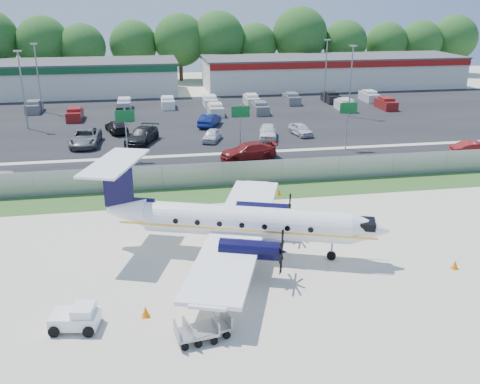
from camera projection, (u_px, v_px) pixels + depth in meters
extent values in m
plane|color=beige|center=(257.00, 263.00, 31.57)|extent=(170.00, 170.00, 0.00)
cube|color=#2D561E|center=(227.00, 193.00, 42.66)|extent=(170.00, 4.00, 0.02)
cube|color=black|center=(216.00, 167.00, 49.14)|extent=(170.00, 8.00, 0.02)
cube|color=black|center=(194.00, 119.00, 68.56)|extent=(170.00, 32.00, 0.02)
cube|color=gray|center=(223.00, 174.00, 44.17)|extent=(120.00, 0.02, 1.90)
cube|color=gray|center=(223.00, 163.00, 43.83)|extent=(120.00, 0.06, 0.06)
cube|color=gray|center=(224.00, 185.00, 44.50)|extent=(120.00, 0.06, 0.06)
cube|color=silver|center=(29.00, 79.00, 84.17)|extent=(46.00, 12.00, 5.00)
cube|color=#474749|center=(27.00, 63.00, 83.27)|extent=(46.40, 12.40, 0.24)
cube|color=#0F4723|center=(19.00, 72.00, 77.84)|extent=(46.00, 0.20, 1.00)
cube|color=silver|center=(332.00, 72.00, 92.25)|extent=(44.00, 12.00, 5.00)
cube|color=#474749|center=(333.00, 57.00, 91.35)|extent=(44.40, 12.40, 0.24)
cube|color=maroon|center=(346.00, 65.00, 85.92)|extent=(44.00, 0.20, 1.00)
cylinder|color=gray|center=(126.00, 134.00, 50.69)|extent=(0.14, 0.14, 5.00)
cube|color=#0C5923|center=(125.00, 116.00, 49.93)|extent=(1.80, 0.08, 1.10)
cylinder|color=gray|center=(240.00, 130.00, 52.46)|extent=(0.14, 0.14, 5.00)
cube|color=#0C5923|center=(241.00, 112.00, 51.70)|extent=(1.80, 0.08, 1.10)
cylinder|color=gray|center=(347.00, 125.00, 54.24)|extent=(0.14, 0.14, 5.00)
cube|color=#0C5923|center=(349.00, 108.00, 53.48)|extent=(1.80, 0.08, 1.10)
cylinder|color=gray|center=(23.00, 91.00, 61.93)|extent=(0.18, 0.18, 9.00)
cube|color=gray|center=(17.00, 51.00, 60.38)|extent=(0.90, 0.35, 0.18)
cylinder|color=gray|center=(351.00, 82.00, 68.39)|extent=(0.18, 0.18, 9.00)
cube|color=gray|center=(353.00, 46.00, 66.84)|extent=(0.90, 0.35, 0.18)
cylinder|color=gray|center=(38.00, 79.00, 71.18)|extent=(0.18, 0.18, 9.00)
cube|color=gray|center=(34.00, 44.00, 69.63)|extent=(0.90, 0.35, 0.18)
cylinder|color=gray|center=(326.00, 72.00, 77.64)|extent=(0.18, 0.18, 9.00)
cube|color=gray|center=(327.00, 40.00, 76.09)|extent=(0.90, 0.35, 0.18)
cylinder|color=white|center=(247.00, 222.00, 31.98)|extent=(12.25, 5.79, 1.87)
cone|color=white|center=(370.00, 230.00, 30.90)|extent=(2.66, 2.48, 1.87)
cone|color=white|center=(128.00, 211.00, 33.03)|extent=(3.03, 2.61, 1.87)
cube|color=black|center=(367.00, 224.00, 30.81)|extent=(1.26, 1.50, 0.44)
cube|color=white|center=(239.00, 230.00, 32.24)|extent=(8.64, 17.42, 0.22)
cylinder|color=black|center=(250.00, 249.00, 29.38)|extent=(3.52, 2.12, 1.08)
cylinder|color=black|center=(262.00, 211.00, 34.68)|extent=(3.52, 2.12, 1.08)
cube|color=black|center=(118.00, 185.00, 32.52)|extent=(1.83, 0.78, 2.86)
cube|color=white|center=(115.00, 163.00, 32.05)|extent=(4.23, 6.55, 0.14)
cylinder|color=gray|center=(332.00, 250.00, 31.73)|extent=(0.12, 0.12, 1.28)
cylinder|color=black|center=(331.00, 256.00, 31.85)|extent=(0.58, 0.35, 0.55)
cylinder|color=black|center=(230.00, 271.00, 30.03)|extent=(0.72, 0.58, 0.63)
cylinder|color=black|center=(246.00, 229.00, 35.33)|extent=(0.72, 0.58, 0.63)
cube|color=white|center=(75.00, 319.00, 25.21)|extent=(2.41, 1.69, 0.62)
cube|color=white|center=(83.00, 310.00, 25.04)|extent=(1.16, 1.30, 0.44)
cube|color=black|center=(92.00, 310.00, 25.04)|extent=(0.33, 0.99, 0.35)
cylinder|color=black|center=(54.00, 332.00, 24.64)|extent=(0.56, 0.28, 0.53)
cylinder|color=black|center=(63.00, 315.00, 25.94)|extent=(0.56, 0.28, 0.53)
cylinder|color=black|center=(88.00, 332.00, 24.64)|extent=(0.56, 0.28, 0.53)
cylinder|color=black|center=(96.00, 315.00, 25.94)|extent=(0.56, 0.28, 0.53)
cube|color=gray|center=(208.00, 328.00, 24.58)|extent=(2.29, 1.76, 0.12)
cube|color=gray|center=(188.00, 328.00, 24.06)|extent=(0.44, 1.18, 0.61)
cube|color=gray|center=(226.00, 317.00, 24.89)|extent=(0.44, 1.18, 0.61)
cylinder|color=black|center=(198.00, 344.00, 23.91)|extent=(0.38, 0.22, 0.36)
cylinder|color=black|center=(189.00, 331.00, 24.83)|extent=(0.38, 0.22, 0.36)
cylinder|color=black|center=(227.00, 335.00, 24.52)|extent=(0.38, 0.22, 0.36)
cylinder|color=black|center=(217.00, 323.00, 25.44)|extent=(0.38, 0.22, 0.36)
cube|color=gray|center=(197.00, 333.00, 24.29)|extent=(2.08, 1.43, 0.12)
cube|color=gray|center=(177.00, 331.00, 23.91)|extent=(0.25, 1.15, 0.58)
cube|color=gray|center=(216.00, 323.00, 24.46)|extent=(0.25, 1.15, 0.58)
cylinder|color=black|center=(185.00, 347.00, 23.70)|extent=(0.36, 0.17, 0.35)
cylinder|color=black|center=(180.00, 334.00, 24.65)|extent=(0.36, 0.17, 0.35)
cylinder|color=black|center=(214.00, 341.00, 24.11)|extent=(0.36, 0.17, 0.35)
cylinder|color=black|center=(208.00, 328.00, 25.05)|extent=(0.36, 0.17, 0.35)
cone|color=orange|center=(455.00, 264.00, 30.82)|extent=(0.36, 0.36, 0.54)
cube|color=orange|center=(454.00, 268.00, 30.91)|extent=(0.38, 0.38, 0.03)
cone|color=orange|center=(146.00, 311.00, 26.18)|extent=(0.39, 0.39, 0.59)
cube|color=orange|center=(146.00, 316.00, 26.28)|extent=(0.41, 0.41, 0.03)
cone|color=orange|center=(279.00, 192.00, 42.28)|extent=(0.36, 0.36, 0.54)
cube|color=orange|center=(279.00, 195.00, 42.36)|extent=(0.38, 0.38, 0.03)
imported|color=maroon|center=(248.00, 159.00, 51.70)|extent=(5.75, 2.97, 1.60)
imported|color=maroon|center=(477.00, 159.00, 51.77)|extent=(5.35, 2.80, 1.68)
imported|color=#595B5E|center=(86.00, 145.00, 56.56)|extent=(3.12, 6.26, 1.70)
imported|color=black|center=(142.00, 143.00, 57.38)|extent=(4.23, 6.16, 1.66)
imported|color=silver|center=(212.00, 141.00, 58.14)|extent=(2.84, 4.16, 1.32)
imported|color=silver|center=(268.00, 139.00, 59.14)|extent=(2.94, 5.04, 1.61)
imported|color=silver|center=(301.00, 135.00, 60.60)|extent=(2.31, 4.16, 1.34)
imported|color=black|center=(117.00, 133.00, 61.81)|extent=(3.18, 5.21, 1.41)
imported|color=navy|center=(210.00, 126.00, 64.78)|extent=(3.42, 4.95, 1.55)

